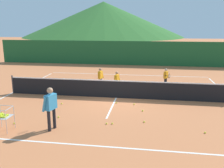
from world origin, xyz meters
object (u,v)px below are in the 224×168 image
(tennis_ball_5, at_px, (14,123))
(tennis_ball_9, at_px, (116,103))
(tennis_ball_3, at_px, (143,111))
(instructor, at_px, (51,105))
(student_1, at_px, (117,80))
(tennis_ball_10, at_px, (5,117))
(tennis_ball_8, at_px, (62,104))
(tennis_ball_4, at_px, (107,123))
(ball_cart, at_px, (3,116))
(tennis_net, at_px, (116,89))
(tennis_ball_2, at_px, (112,123))
(tennis_ball_7, at_px, (134,104))
(tennis_ball_0, at_px, (205,132))
(tennis_ball_1, at_px, (59,117))
(tennis_ball_6, at_px, (144,122))
(student_0, at_px, (100,76))
(student_2, at_px, (166,76))

(tennis_ball_5, distance_m, tennis_ball_9, 4.91)
(tennis_ball_3, distance_m, tennis_ball_9, 1.66)
(instructor, height_order, tennis_ball_5, instructor)
(student_1, distance_m, tennis_ball_10, 6.49)
(tennis_ball_5, bearing_deg, tennis_ball_8, 69.64)
(student_1, relative_size, tennis_ball_4, 17.67)
(ball_cart, distance_m, tennis_ball_9, 5.41)
(tennis_net, distance_m, tennis_ball_10, 5.65)
(tennis_ball_2, height_order, tennis_ball_8, same)
(tennis_ball_7, height_order, tennis_ball_9, same)
(instructor, distance_m, tennis_ball_9, 4.14)
(instructor, height_order, ball_cart, instructor)
(tennis_ball_3, relative_size, tennis_ball_7, 1.00)
(tennis_ball_2, bearing_deg, tennis_ball_8, 143.46)
(tennis_ball_0, relative_size, tennis_ball_10, 1.00)
(ball_cart, distance_m, tennis_ball_8, 3.54)
(tennis_ball_1, xyz_separation_m, tennis_ball_10, (-2.29, -0.31, 0.00))
(instructor, bearing_deg, student_1, 73.62)
(tennis_ball_0, bearing_deg, tennis_ball_1, 173.41)
(tennis_ball_3, bearing_deg, tennis_ball_6, -85.39)
(tennis_net, relative_size, student_0, 9.45)
(student_1, bearing_deg, tennis_ball_6, -69.27)
(tennis_ball_3, bearing_deg, tennis_ball_0, -40.82)
(student_2, distance_m, tennis_ball_3, 4.94)
(tennis_net, relative_size, instructor, 7.36)
(student_1, relative_size, tennis_ball_10, 17.67)
(tennis_ball_4, xyz_separation_m, tennis_ball_9, (0.03, 2.71, 0.00))
(tennis_ball_1, bearing_deg, tennis_ball_3, 20.83)
(tennis_net, bearing_deg, tennis_ball_5, -130.07)
(tennis_ball_3, bearing_deg, tennis_ball_10, -164.12)
(instructor, xyz_separation_m, student_0, (0.60, 6.37, -0.22))
(tennis_net, height_order, instructor, instructor)
(ball_cart, distance_m, tennis_ball_4, 3.92)
(tennis_ball_2, bearing_deg, tennis_ball_5, -171.53)
(student_1, xyz_separation_m, tennis_ball_0, (3.96, -5.28, -0.69))
(tennis_ball_5, bearing_deg, tennis_net, 49.93)
(tennis_ball_6, distance_m, tennis_ball_10, 5.93)
(tennis_ball_2, distance_m, tennis_ball_3, 2.04)
(tennis_ball_6, bearing_deg, tennis_ball_1, -179.73)
(ball_cart, distance_m, tennis_ball_6, 5.44)
(tennis_ball_2, bearing_deg, tennis_ball_7, 74.75)
(tennis_ball_4, distance_m, tennis_ball_8, 3.42)
(student_2, relative_size, tennis_ball_5, 17.58)
(tennis_ball_5, bearing_deg, instructor, -8.70)
(tennis_ball_0, height_order, tennis_ball_3, same)
(tennis_ball_9, height_order, tennis_ball_10, same)
(tennis_ball_5, xyz_separation_m, tennis_ball_6, (5.13, 0.94, 0.00))
(tennis_ball_5, distance_m, tennis_ball_7, 5.56)
(tennis_ball_9, relative_size, tennis_ball_10, 1.00)
(tennis_ball_4, relative_size, tennis_ball_7, 1.00)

